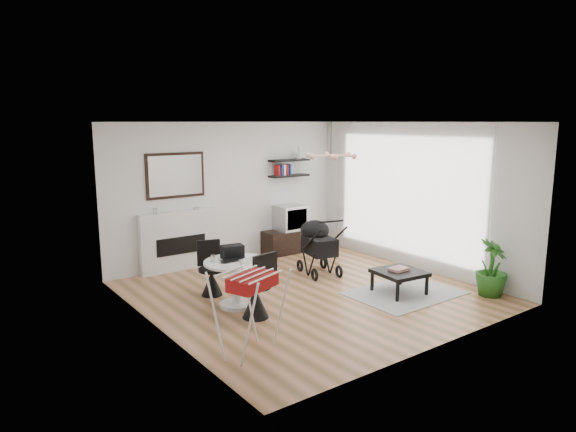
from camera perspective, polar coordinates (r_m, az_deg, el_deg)
floor at (r=8.33m, az=2.23°, el=-8.51°), size 5.00×5.00×0.00m
ceiling at (r=7.88m, az=2.37°, el=10.40°), size 5.00×5.00×0.00m
wall_back at (r=10.05m, az=-6.60°, el=2.63°), size 5.00×0.00×5.00m
wall_left at (r=6.76m, az=-14.56°, el=-1.48°), size 0.00×5.00×5.00m
wall_right at (r=9.73m, az=13.92°, el=2.14°), size 0.00×5.00×5.00m
sheer_curtain at (r=9.78m, az=12.65°, el=2.24°), size 0.04×3.60×2.60m
fireplace at (r=9.61m, az=-12.00°, el=-1.92°), size 1.50×0.17×2.16m
shelf_lower at (r=10.65m, az=0.13°, el=4.50°), size 0.90×0.25×0.04m
shelf_upper at (r=10.62m, az=0.13°, el=6.22°), size 0.90×0.25×0.04m
pendant_lamp at (r=8.58m, az=4.77°, el=6.70°), size 0.90×0.90×0.10m
tv_console at (r=10.79m, az=0.46°, el=-2.74°), size 1.29×0.45×0.48m
crt_tv at (r=10.65m, az=0.22°, el=-0.17°), size 0.59×0.51×0.51m
dining_table at (r=7.64m, az=-5.75°, el=-6.70°), size 0.95×0.95×0.70m
laptop at (r=7.52m, az=-6.10°, el=-5.00°), size 0.37×0.27×0.03m
black_bag at (r=7.72m, az=-6.21°, el=-3.94°), size 0.35×0.25×0.20m
newspaper at (r=7.57m, az=-4.38°, el=-4.95°), size 0.30×0.25×0.01m
drinking_glass at (r=7.56m, az=-8.35°, el=-4.68°), size 0.06×0.06×0.10m
chair_far at (r=8.24m, az=-8.51°, el=-6.86°), size 0.44×0.45×0.86m
chair_near at (r=7.23m, az=-3.54°, el=-8.98°), size 0.47×0.49×0.96m
drying_rack at (r=6.11m, az=-4.34°, el=-10.46°), size 0.84×0.82×1.00m
stroller at (r=9.25m, az=3.34°, el=-3.62°), size 0.71×0.95×1.07m
rug at (r=8.51m, az=12.83°, el=-8.33°), size 1.74×1.25×0.01m
coffee_table at (r=8.39m, az=12.29°, el=-6.23°), size 0.78×0.78×0.36m
magazines at (r=8.40m, az=12.20°, el=-5.77°), size 0.30×0.24×0.04m
potted_plant at (r=8.69m, az=21.69°, el=-5.38°), size 0.63×0.63×0.89m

